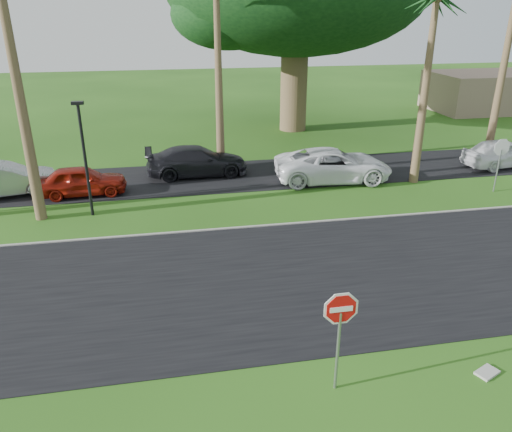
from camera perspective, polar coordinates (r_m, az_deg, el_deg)
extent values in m
plane|color=#214B12|center=(14.17, 3.03, -11.26)|extent=(120.00, 120.00, 0.00)
cube|color=black|center=(15.82, 1.33, -7.24)|extent=(120.00, 8.00, 0.02)
cube|color=black|center=(25.33, -3.59, 4.56)|extent=(120.00, 5.00, 0.02)
cube|color=gray|center=(19.36, -1.14, -1.28)|extent=(120.00, 0.12, 0.06)
cylinder|color=gray|center=(11.40, 9.31, -15.03)|extent=(0.07, 0.07, 2.00)
cylinder|color=white|center=(10.76, 9.69, -10.39)|extent=(1.05, 0.02, 1.05)
cylinder|color=red|center=(10.76, 9.69, -10.39)|extent=(0.90, 0.02, 0.90)
cube|color=white|center=(10.76, 9.69, -10.39)|extent=(0.50, 0.02, 0.12)
cylinder|color=gray|center=(25.41, 25.86, 4.67)|extent=(0.07, 0.07, 2.00)
cylinder|color=white|center=(25.13, 26.29, 7.05)|extent=(1.05, 0.02, 1.05)
cylinder|color=red|center=(25.13, 26.29, 7.05)|extent=(0.90, 0.02, 0.90)
cube|color=white|center=(25.13, 26.29, 7.05)|extent=(0.50, 0.02, 0.12)
cone|color=brown|center=(20.64, -25.82, 14.59)|extent=(0.44, 0.44, 11.50)
cone|color=brown|center=(25.74, -4.30, 15.67)|extent=(0.44, 0.44, 9.50)
cone|color=brown|center=(24.74, 18.71, 13.11)|extent=(0.44, 0.44, 8.50)
cone|color=brown|center=(30.30, 26.79, 16.88)|extent=(0.44, 0.44, 12.00)
cylinder|color=brown|center=(34.89, 4.35, 14.65)|extent=(1.80, 1.80, 6.00)
cylinder|color=black|center=(20.91, -18.89, 5.81)|extent=(0.12, 0.12, 4.50)
cube|color=black|center=(20.40, -19.73, 12.07)|extent=(0.45, 0.25, 0.12)
cube|color=gray|center=(46.50, 25.48, 12.75)|extent=(10.00, 6.00, 3.00)
imported|color=#9FA2A6|center=(25.10, -26.90, 3.67)|extent=(4.77, 2.51, 1.49)
imported|color=maroon|center=(23.87, -19.33, 3.79)|extent=(4.01, 1.81, 1.34)
imported|color=black|center=(25.42, -6.77, 6.22)|extent=(5.10, 2.18, 1.47)
imported|color=white|center=(24.69, 8.81, 5.74)|extent=(5.84, 3.01, 1.57)
imported|color=white|center=(29.73, 26.35, 6.45)|extent=(4.55, 2.34, 1.48)
cube|color=#A4A39B|center=(13.38, 24.90, -15.91)|extent=(0.64, 0.54, 0.06)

